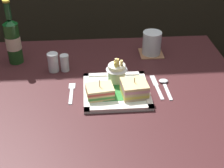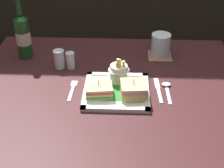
# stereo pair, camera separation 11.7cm
# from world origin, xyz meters

# --- Properties ---
(dining_table) EXTENTS (1.04, 0.92, 0.76)m
(dining_table) POSITION_xyz_m (0.00, 0.00, 0.61)
(dining_table) COLOR #3C1B1D
(dining_table) RESTS_ON ground_plane
(square_plate) EXTENTS (0.24, 0.24, 0.02)m
(square_plate) POSITION_xyz_m (0.03, 0.01, 0.77)
(square_plate) COLOR white
(square_plate) RESTS_ON dining_table
(sandwich_half_left) EXTENTS (0.10, 0.08, 0.07)m
(sandwich_half_left) POSITION_xyz_m (-0.03, -0.03, 0.79)
(sandwich_half_left) COLOR #E1BD7C
(sandwich_half_left) RESTS_ON square_plate
(sandwich_half_right) EXTENTS (0.10, 0.09, 0.07)m
(sandwich_half_right) POSITION_xyz_m (0.09, -0.03, 0.80)
(sandwich_half_right) COLOR #E2BA8E
(sandwich_half_right) RESTS_ON square_plate
(fries_cup) EXTENTS (0.08, 0.08, 0.10)m
(fries_cup) POSITION_xyz_m (0.04, 0.07, 0.82)
(fries_cup) COLOR silver
(fries_cup) RESTS_ON square_plate
(beer_bottle) EXTENTS (0.06, 0.06, 0.27)m
(beer_bottle) POSITION_xyz_m (-0.37, 0.27, 0.86)
(beer_bottle) COLOR #1D461B
(beer_bottle) RESTS_ON dining_table
(drink_coaster) EXTENTS (0.10, 0.10, 0.00)m
(drink_coaster) POSITION_xyz_m (0.21, 0.29, 0.76)
(drink_coaster) COLOR #9A6746
(drink_coaster) RESTS_ON dining_table
(water_glass) EXTENTS (0.08, 0.08, 0.10)m
(water_glass) POSITION_xyz_m (0.21, 0.29, 0.81)
(water_glass) COLOR silver
(water_glass) RESTS_ON dining_table
(fork) EXTENTS (0.03, 0.13, 0.00)m
(fork) POSITION_xyz_m (-0.13, 0.02, 0.76)
(fork) COLOR silver
(fork) RESTS_ON dining_table
(knife) EXTENTS (0.02, 0.16, 0.00)m
(knife) POSITION_xyz_m (0.19, 0.04, 0.76)
(knife) COLOR silver
(knife) RESTS_ON dining_table
(spoon) EXTENTS (0.03, 0.13, 0.01)m
(spoon) POSITION_xyz_m (0.22, 0.04, 0.77)
(spoon) COLOR silver
(spoon) RESTS_ON dining_table
(salt_shaker) EXTENTS (0.04, 0.04, 0.08)m
(salt_shaker) POSITION_xyz_m (-0.21, 0.18, 0.80)
(salt_shaker) COLOR silver
(salt_shaker) RESTS_ON dining_table
(pepper_shaker) EXTENTS (0.04, 0.04, 0.07)m
(pepper_shaker) POSITION_xyz_m (-0.16, 0.18, 0.79)
(pepper_shaker) COLOR silver
(pepper_shaker) RESTS_ON dining_table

